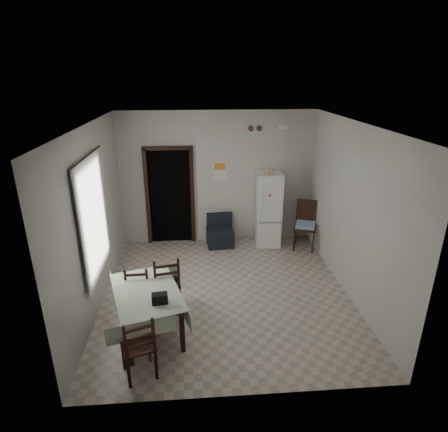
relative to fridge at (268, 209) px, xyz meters
name	(u,v)px	position (x,y,z in m)	size (l,w,h in m)	color
ground	(226,292)	(-1.09, -1.93, -0.82)	(4.50, 4.50, 0.00)	#B7AA96
ceiling	(227,124)	(-1.09, -1.93, 2.08)	(4.20, 4.50, 0.02)	white
wall_back	(218,179)	(-1.09, 0.32, 0.63)	(4.20, 0.02, 2.90)	beige
wall_front	(244,292)	(-1.09, -4.18, 0.63)	(4.20, 0.02, 2.90)	beige
wall_left	(94,219)	(-3.19, -1.93, 0.63)	(0.02, 4.50, 2.90)	beige
wall_right	(352,212)	(1.01, -1.93, 0.63)	(0.02, 4.50, 2.90)	beige
doorway	(171,194)	(-2.14, 0.52, 0.24)	(1.06, 0.52, 2.22)	black
window_recess	(87,218)	(-3.24, -2.13, 0.73)	(0.10, 1.20, 1.60)	silver
curtain	(94,218)	(-3.13, -2.13, 0.73)	(0.02, 1.45, 1.85)	beige
curtain_rod	(86,156)	(-3.12, -2.13, 1.68)	(0.02, 0.02, 1.60)	black
calendar	(220,171)	(-1.04, 0.31, 0.80)	(0.28, 0.02, 0.40)	white
calendar_image	(220,167)	(-1.04, 0.30, 0.90)	(0.24, 0.01, 0.14)	orange
light_switch	(225,194)	(-0.94, 0.31, 0.28)	(0.08, 0.02, 0.12)	beige
vent_left	(251,128)	(-0.39, 0.30, 1.70)	(0.12, 0.12, 0.03)	brown
vent_right	(259,128)	(-0.21, 0.30, 1.70)	(0.12, 0.12, 0.03)	brown
emergency_light	(282,127)	(0.26, 0.28, 1.73)	(0.25, 0.07, 0.09)	white
fridge	(268,209)	(0.00, 0.00, 0.00)	(0.53, 0.53, 1.64)	white
tan_cone	(269,169)	(-0.04, -0.01, 0.90)	(0.21, 0.21, 0.17)	tan
navy_seat	(220,231)	(-1.06, 0.00, -0.47)	(0.57, 0.55, 0.69)	black
corner_chair	(305,226)	(0.76, -0.31, -0.29)	(0.46, 0.46, 1.06)	black
dining_table	(148,312)	(-2.31, -2.90, -0.47)	(0.89, 1.35, 0.70)	#B1C5A8
black_bag	(160,298)	(-2.10, -3.20, -0.05)	(0.21, 0.13, 0.14)	black
dining_chair_far_left	(139,289)	(-2.51, -2.40, -0.38)	(0.37, 0.37, 0.87)	black
dining_chair_far_right	(166,282)	(-2.08, -2.32, -0.33)	(0.42, 0.42, 0.98)	black
dining_chair_near_head	(138,345)	(-2.34, -3.73, -0.36)	(0.39, 0.39, 0.92)	black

